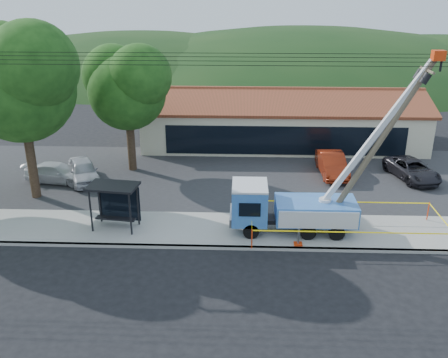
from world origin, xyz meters
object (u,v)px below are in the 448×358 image
car_white (59,183)px  car_dark (411,180)px  leaning_pole (380,140)px  bus_shelter (115,196)px  car_red (331,176)px  utility_truck (291,205)px  car_silver (85,182)px

car_white → car_dark: 23.82m
leaning_pole → bus_shelter: size_ratio=3.39×
car_red → utility_truck: bearing=-115.4°
bus_shelter → car_dark: bus_shelter is taller
utility_truck → car_white: (-14.86, 6.48, -1.61)m
car_silver → car_red: bearing=-19.4°
car_silver → car_dark: car_silver is taller
leaning_pole → car_white: size_ratio=2.17×
car_dark → car_red: bearing=159.4°
leaning_pole → car_dark: leaning_pole is taller
car_dark → leaning_pole: bearing=-135.1°
utility_truck → car_red: 9.38m
car_red → car_dark: car_red is taller
car_red → car_white: bearing=-176.2°
utility_truck → car_dark: (8.91, 7.98, -1.61)m
car_dark → car_white: bearing=168.7°
utility_truck → bus_shelter: size_ratio=3.56×
leaning_pole → car_silver: (-17.42, 6.72, -5.25)m
bus_shelter → car_dark: 19.99m
leaning_pole → car_white: leaning_pole is taller
car_silver → utility_truck: bearing=-52.5°
utility_truck → car_dark: bearing=41.9°
bus_shelter → car_red: 15.57m
utility_truck → car_red: utility_truck is taller
utility_truck → bus_shelter: 9.35m
leaning_pole → car_white: bearing=161.2°
utility_truck → car_white: bearing=156.4°
leaning_pole → bus_shelter: leaning_pole is taller
car_red → car_dark: bearing=-8.1°
utility_truck → bus_shelter: bearing=179.4°
utility_truck → car_dark: utility_truck is taller
car_dark → car_silver: bearing=168.4°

